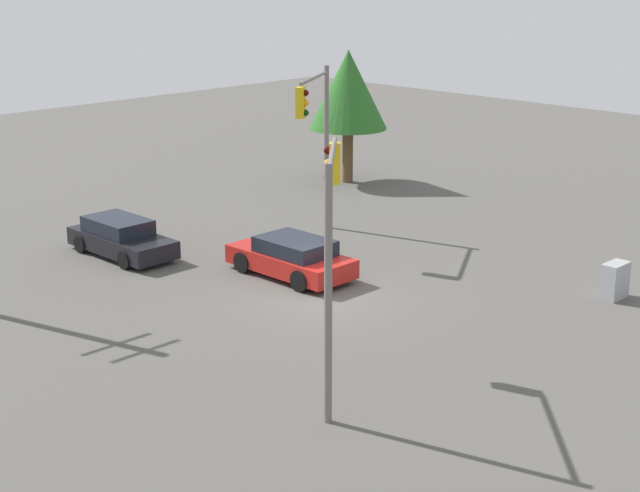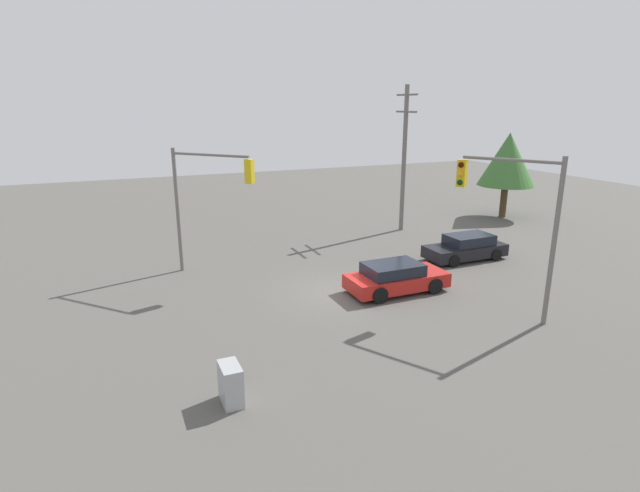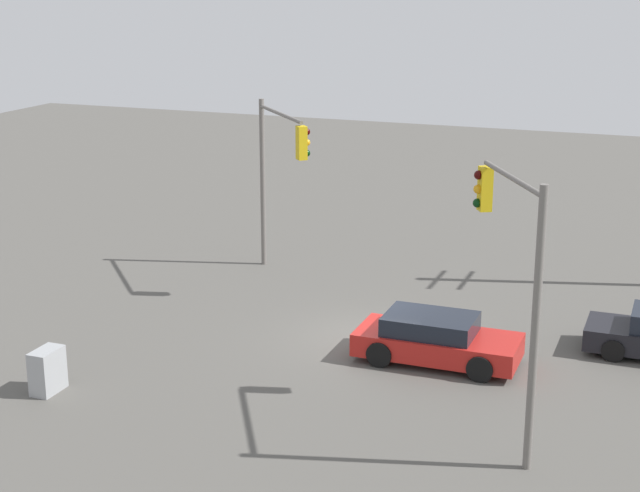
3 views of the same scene
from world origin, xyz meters
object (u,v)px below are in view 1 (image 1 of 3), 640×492
at_px(traffic_signal_main, 331,226).
at_px(traffic_signal_cross, 317,124).
at_px(sedan_dark, 121,238).
at_px(electrical_cabinet, 615,281).
at_px(sedan_red, 292,257).

relative_size(traffic_signal_main, traffic_signal_cross, 0.96).
bearing_deg(traffic_signal_main, traffic_signal_cross, 4.26).
bearing_deg(sedan_dark, traffic_signal_main, 77.75).
xyz_separation_m(sedan_dark, electrical_cabinet, (-8.05, 14.54, -0.06)).
xyz_separation_m(sedan_red, traffic_signal_main, (5.39, 6.95, 3.49)).
bearing_deg(sedan_red, traffic_signal_cross, 34.33).
xyz_separation_m(sedan_dark, traffic_signal_cross, (-6.39, 3.33, 3.62)).
relative_size(sedan_red, traffic_signal_cross, 0.71).
bearing_deg(traffic_signal_cross, sedan_red, 4.26).
relative_size(sedan_dark, traffic_signal_main, 0.73).
xyz_separation_m(traffic_signal_cross, electrical_cabinet, (-1.66, 11.21, -3.69)).
xyz_separation_m(traffic_signal_main, electrical_cabinet, (-10.85, 1.66, -3.57)).
distance_m(traffic_signal_main, electrical_cabinet, 11.54).
relative_size(traffic_signal_main, electrical_cabinet, 5.27).
height_order(traffic_signal_cross, electrical_cabinet, traffic_signal_cross).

